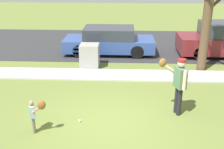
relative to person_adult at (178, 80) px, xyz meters
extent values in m
plane|color=olive|center=(-1.96, 2.92, -1.08)|extent=(48.00, 48.00, 0.00)
cube|color=#B2B2AD|center=(-1.96, 3.02, -1.05)|extent=(36.00, 1.20, 0.06)
cube|color=#2D2D30|center=(-1.96, 8.02, -1.07)|extent=(36.00, 6.80, 0.02)
cylinder|color=black|center=(0.07, -0.09, -0.65)|extent=(0.14, 0.14, 0.87)
cylinder|color=black|center=(0.02, 0.08, -0.65)|extent=(0.14, 0.14, 0.87)
cube|color=#4C7251|center=(0.04, 0.00, 0.09)|extent=(0.34, 0.46, 0.61)
sphere|color=beige|center=(0.04, 0.00, 0.53)|extent=(0.23, 0.23, 0.23)
cylinder|color=maroon|center=(0.04, 0.00, 0.62)|extent=(0.25, 0.25, 0.07)
cylinder|color=beige|center=(0.12, -0.25, 0.11)|extent=(0.10, 0.10, 0.58)
cylinder|color=beige|center=(-0.28, 0.17, 0.31)|extent=(0.54, 0.25, 0.41)
ellipsoid|color=brown|center=(-0.47, 0.11, 0.50)|extent=(0.25, 0.20, 0.26)
cylinder|color=#6B6656|center=(-3.98, -1.17, -0.85)|extent=(0.08, 0.08, 0.47)
cylinder|color=#6B6656|center=(-3.95, -1.26, -0.85)|extent=(0.08, 0.08, 0.47)
cube|color=#8CADC6|center=(-3.96, -1.22, -0.44)|extent=(0.19, 0.25, 0.34)
sphere|color=#A87A5B|center=(-3.96, -1.22, -0.20)|extent=(0.13, 0.13, 0.13)
cylinder|color=#A87A5B|center=(-4.00, -1.08, -0.43)|extent=(0.06, 0.06, 0.32)
cylinder|color=#A87A5B|center=(-3.79, -1.31, -0.32)|extent=(0.29, 0.14, 0.23)
ellipsoid|color=brown|center=(-3.68, -1.28, -0.22)|extent=(0.25, 0.20, 0.26)
sphere|color=white|center=(-2.83, -0.64, -1.05)|extent=(0.07, 0.07, 0.07)
cube|color=gray|center=(-3.10, 4.02, -0.57)|extent=(0.81, 0.75, 1.03)
cylinder|color=brown|center=(1.72, 3.87, 1.23)|extent=(0.37, 0.37, 4.63)
cube|color=#2D478C|center=(-2.37, 6.08, -0.59)|extent=(4.50, 1.80, 0.60)
cube|color=#2D333D|center=(-2.37, 6.08, -0.01)|extent=(2.48, 1.66, 0.55)
cylinder|color=black|center=(-3.76, 5.29, -0.74)|extent=(0.64, 0.22, 0.64)
cylinder|color=black|center=(-3.76, 6.87, -0.74)|extent=(0.64, 0.22, 0.64)
cylinder|color=black|center=(-0.97, 5.29, -0.74)|extent=(0.64, 0.22, 0.64)
cylinder|color=black|center=(-0.97, 6.87, -0.74)|extent=(0.64, 0.22, 0.64)
cylinder|color=black|center=(1.98, 5.19, -0.74)|extent=(0.64, 0.22, 0.64)
cylinder|color=black|center=(1.98, 6.87, -0.74)|extent=(0.64, 0.22, 0.64)
camera|label=1|loc=(-1.58, -7.47, 3.09)|focal=44.34mm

